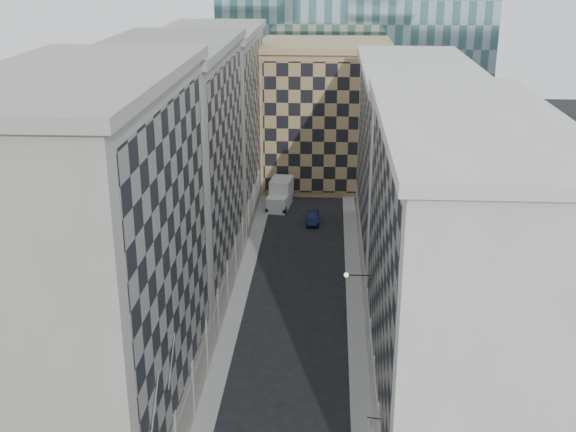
% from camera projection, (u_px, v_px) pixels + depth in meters
% --- Properties ---
extents(sidewalk_west, '(1.50, 100.00, 0.15)m').
position_uv_depth(sidewalk_west, '(236.00, 307.00, 63.79)').
color(sidewalk_west, '#999A94').
rests_on(sidewalk_west, ground).
extents(sidewalk_east, '(1.50, 100.00, 0.15)m').
position_uv_depth(sidewalk_east, '(355.00, 310.00, 63.20)').
color(sidewalk_east, '#999A94').
rests_on(sidewalk_east, ground).
extents(bldg_left_a, '(10.80, 22.80, 23.70)m').
position_uv_depth(bldg_left_a, '(95.00, 274.00, 42.25)').
color(bldg_left_a, gray).
rests_on(bldg_left_a, ground).
extents(bldg_left_b, '(10.80, 22.80, 22.70)m').
position_uv_depth(bldg_left_b, '(174.00, 174.00, 63.05)').
color(bldg_left_b, gray).
rests_on(bldg_left_b, ground).
extents(bldg_left_c, '(10.80, 22.80, 21.70)m').
position_uv_depth(bldg_left_c, '(213.00, 124.00, 83.84)').
color(bldg_left_c, gray).
rests_on(bldg_left_c, ground).
extents(bldg_right_a, '(10.80, 26.80, 20.70)m').
position_uv_depth(bldg_right_a, '(457.00, 278.00, 45.30)').
color(bldg_right_a, beige).
rests_on(bldg_right_a, ground).
extents(bldg_right_b, '(10.80, 28.80, 19.70)m').
position_uv_depth(bldg_right_b, '(413.00, 166.00, 70.77)').
color(bldg_right_b, beige).
rests_on(bldg_right_b, ground).
extents(tan_block, '(16.80, 14.80, 18.80)m').
position_uv_depth(tan_block, '(325.00, 114.00, 95.68)').
color(tan_block, tan).
rests_on(tan_block, ground).
extents(flagpoles_left, '(0.10, 6.33, 2.33)m').
position_uv_depth(flagpoles_left, '(164.00, 381.00, 38.60)').
color(flagpoles_left, gray).
rests_on(flagpoles_left, ground).
extents(bracket_lamp, '(1.98, 0.36, 0.36)m').
position_uv_depth(bracket_lamp, '(349.00, 275.00, 55.52)').
color(bracket_lamp, black).
rests_on(bracket_lamp, ground).
extents(box_truck, '(3.13, 6.26, 3.30)m').
position_uv_depth(box_truck, '(280.00, 195.00, 88.86)').
color(box_truck, silver).
rests_on(box_truck, ground).
extents(dark_car, '(1.53, 4.15, 1.36)m').
position_uv_depth(dark_car, '(313.00, 217.00, 83.56)').
color(dark_car, '#0E1536').
rests_on(dark_car, ground).
extents(shop_sign, '(0.81, 0.71, 0.79)m').
position_uv_depth(shop_sign, '(370.00, 423.00, 41.88)').
color(shop_sign, black).
rests_on(shop_sign, ground).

